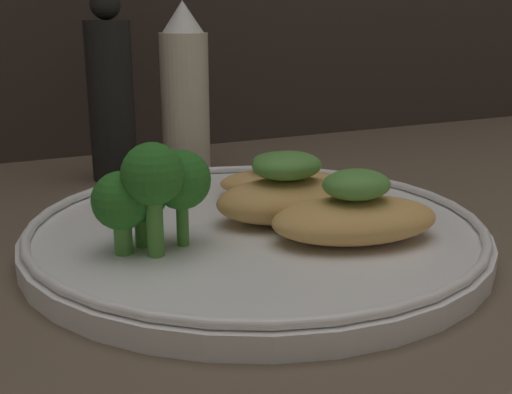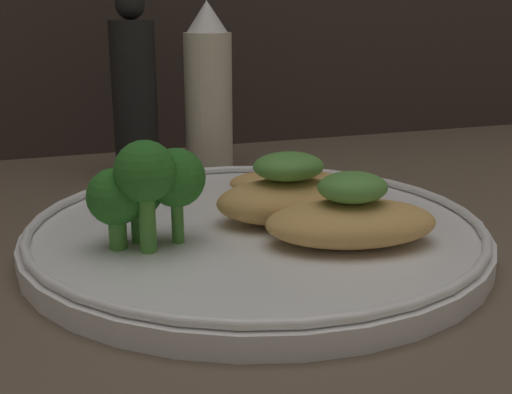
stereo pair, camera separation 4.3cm
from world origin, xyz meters
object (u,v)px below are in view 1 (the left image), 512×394
at_px(broccoli_bunch, 150,188).
at_px(sauce_bottle, 185,92).
at_px(plate, 256,231).
at_px(pepper_grinder, 111,95).

xyz_separation_m(broccoli_bunch, sauce_bottle, (0.10, 0.23, 0.03)).
xyz_separation_m(plate, sauce_bottle, (0.03, 0.22, 0.07)).
bearing_deg(broccoli_bunch, sauce_bottle, 65.86).
distance_m(broccoli_bunch, pepper_grinder, 0.24).
relative_size(plate, sauce_bottle, 1.89).
relative_size(sauce_bottle, pepper_grinder, 0.94).
height_order(plate, pepper_grinder, pepper_grinder).
relative_size(broccoli_bunch, sauce_bottle, 0.44).
bearing_deg(sauce_bottle, pepper_grinder, -180.00).
xyz_separation_m(plate, pepper_grinder, (-0.04, 0.22, 0.07)).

